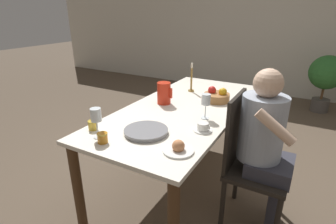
% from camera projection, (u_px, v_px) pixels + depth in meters
% --- Properties ---
extents(ground_plane, '(20.00, 20.00, 0.00)m').
position_uv_depth(ground_plane, '(183.00, 178.00, 2.53)').
color(ground_plane, brown).
extents(wall_back, '(10.00, 0.06, 2.60)m').
position_uv_depth(wall_back, '(264.00, 22.00, 4.72)').
color(wall_back, beige).
rests_on(wall_back, ground_plane).
extents(dining_table, '(0.88, 1.94, 0.74)m').
position_uv_depth(dining_table, '(184.00, 117.00, 2.30)').
color(dining_table, silver).
rests_on(dining_table, ground_plane).
extents(chair_person_side, '(0.42, 0.42, 0.98)m').
position_uv_depth(chair_person_side, '(248.00, 160.00, 1.88)').
color(chair_person_side, black).
rests_on(chair_person_side, ground_plane).
extents(person_seated, '(0.39, 0.41, 1.18)m').
position_uv_depth(person_seated, '(266.00, 139.00, 1.79)').
color(person_seated, '#33333D').
rests_on(person_seated, ground_plane).
extents(red_pitcher, '(0.15, 0.12, 0.19)m').
position_uv_depth(red_pitcher, '(164.00, 93.00, 2.31)').
color(red_pitcher, red).
rests_on(red_pitcher, dining_table).
extents(wine_glass_water, '(0.07, 0.07, 0.20)m').
position_uv_depth(wine_glass_water, '(206.00, 101.00, 1.97)').
color(wine_glass_water, white).
rests_on(wine_glass_water, dining_table).
extents(wine_glass_juice, '(0.07, 0.07, 0.20)m').
position_uv_depth(wine_glass_juice, '(96.00, 116.00, 1.67)').
color(wine_glass_juice, white).
rests_on(wine_glass_juice, dining_table).
extents(teacup_near_person, '(0.13, 0.13, 0.06)m').
position_uv_depth(teacup_near_person, '(203.00, 127.00, 1.81)').
color(teacup_near_person, white).
rests_on(teacup_near_person, dining_table).
extents(serving_tray, '(0.30, 0.30, 0.03)m').
position_uv_depth(serving_tray, '(146.00, 131.00, 1.77)').
color(serving_tray, gray).
rests_on(serving_tray, dining_table).
extents(bread_plate, '(0.19, 0.19, 0.08)m').
position_uv_depth(bread_plate, '(178.00, 148.00, 1.54)').
color(bread_plate, white).
rests_on(bread_plate, dining_table).
extents(jam_jar_amber, '(0.07, 0.07, 0.07)m').
position_uv_depth(jam_jar_amber, '(102.00, 137.00, 1.64)').
color(jam_jar_amber, '#C67A1E').
rests_on(jam_jar_amber, dining_table).
extents(jam_jar_red, '(0.07, 0.07, 0.07)m').
position_uv_depth(jam_jar_red, '(93.00, 125.00, 1.82)').
color(jam_jar_red, gold).
rests_on(jam_jar_red, dining_table).
extents(fruit_bowl, '(0.23, 0.23, 0.13)m').
position_uv_depth(fruit_bowl, '(217.00, 96.00, 2.38)').
color(fruit_bowl, '#9E6B3D').
rests_on(fruit_bowl, dining_table).
extents(candlestick_tall, '(0.06, 0.06, 0.29)m').
position_uv_depth(candlestick_tall, '(191.00, 81.00, 2.65)').
color(candlestick_tall, olive).
rests_on(candlestick_tall, dining_table).
extents(potted_plant, '(0.51, 0.51, 0.88)m').
position_uv_depth(potted_plant, '(326.00, 76.00, 3.99)').
color(potted_plant, '#4C4742').
rests_on(potted_plant, ground_plane).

